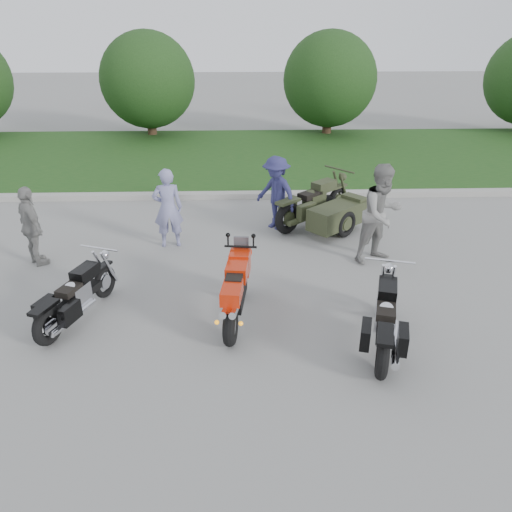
{
  "coord_description": "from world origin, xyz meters",
  "views": [
    {
      "loc": [
        0.47,
        -6.72,
        4.37
      ],
      "look_at": [
        0.72,
        0.72,
        0.8
      ],
      "focal_mm": 35.0,
      "sensor_mm": 36.0,
      "label": 1
    }
  ],
  "objects_px": {
    "cruiser_left": "(75,299)",
    "cruiser_sidecar": "(326,211)",
    "person_denim": "(276,193)",
    "person_back": "(32,227)",
    "cruiser_right": "(385,321)",
    "person_stripe": "(168,208)",
    "person_grey": "(382,214)",
    "sportbike_red": "(236,290)"
  },
  "relations": [
    {
      "from": "person_stripe",
      "to": "person_back",
      "type": "bearing_deg",
      "value": 8.39
    },
    {
      "from": "person_stripe",
      "to": "person_denim",
      "type": "bearing_deg",
      "value": -167.67
    },
    {
      "from": "sportbike_red",
      "to": "cruiser_left",
      "type": "xyz_separation_m",
      "value": [
        -2.52,
        0.06,
        -0.15
      ]
    },
    {
      "from": "person_grey",
      "to": "person_stripe",
      "type": "bearing_deg",
      "value": 140.98
    },
    {
      "from": "person_back",
      "to": "cruiser_right",
      "type": "bearing_deg",
      "value": -156.85
    },
    {
      "from": "sportbike_red",
      "to": "person_back",
      "type": "xyz_separation_m",
      "value": [
        -3.88,
        2.14,
        0.24
      ]
    },
    {
      "from": "sportbike_red",
      "to": "cruiser_sidecar",
      "type": "distance_m",
      "value": 4.2
    },
    {
      "from": "cruiser_left",
      "to": "person_back",
      "type": "relative_size",
      "value": 1.25
    },
    {
      "from": "cruiser_left",
      "to": "cruiser_sidecar",
      "type": "distance_m",
      "value": 5.8
    },
    {
      "from": "cruiser_left",
      "to": "cruiser_right",
      "type": "relative_size",
      "value": 0.91
    },
    {
      "from": "cruiser_sidecar",
      "to": "person_back",
      "type": "relative_size",
      "value": 1.39
    },
    {
      "from": "person_grey",
      "to": "cruiser_left",
      "type": "bearing_deg",
      "value": 173.19
    },
    {
      "from": "cruiser_left",
      "to": "cruiser_sidecar",
      "type": "height_order",
      "value": "cruiser_sidecar"
    },
    {
      "from": "cruiser_right",
      "to": "cruiser_sidecar",
      "type": "xyz_separation_m",
      "value": [
        -0.14,
        4.47,
        0.02
      ]
    },
    {
      "from": "person_grey",
      "to": "person_denim",
      "type": "relative_size",
      "value": 1.17
    },
    {
      "from": "person_grey",
      "to": "person_denim",
      "type": "height_order",
      "value": "person_grey"
    },
    {
      "from": "cruiser_right",
      "to": "person_stripe",
      "type": "xyz_separation_m",
      "value": [
        -3.54,
        3.72,
        0.4
      ]
    },
    {
      "from": "person_denim",
      "to": "cruiser_sidecar",
      "type": "bearing_deg",
      "value": 38.54
    },
    {
      "from": "cruiser_right",
      "to": "person_denim",
      "type": "height_order",
      "value": "person_denim"
    },
    {
      "from": "sportbike_red",
      "to": "person_denim",
      "type": "relative_size",
      "value": 1.19
    },
    {
      "from": "person_stripe",
      "to": "sportbike_red",
      "type": "bearing_deg",
      "value": 106.14
    },
    {
      "from": "cruiser_sidecar",
      "to": "person_denim",
      "type": "xyz_separation_m",
      "value": [
        -1.12,
        0.15,
        0.38
      ]
    },
    {
      "from": "sportbike_red",
      "to": "cruiser_right",
      "type": "distance_m",
      "value": 2.29
    },
    {
      "from": "person_grey",
      "to": "sportbike_red",
      "type": "bearing_deg",
      "value": -170.89
    },
    {
      "from": "cruiser_left",
      "to": "person_grey",
      "type": "distance_m",
      "value": 5.73
    },
    {
      "from": "sportbike_red",
      "to": "cruiser_right",
      "type": "relative_size",
      "value": 0.92
    },
    {
      "from": "person_stripe",
      "to": "person_back",
      "type": "relative_size",
      "value": 1.07
    },
    {
      "from": "person_grey",
      "to": "person_back",
      "type": "xyz_separation_m",
      "value": [
        -6.68,
        0.04,
        -0.19
      ]
    },
    {
      "from": "person_stripe",
      "to": "person_grey",
      "type": "height_order",
      "value": "person_grey"
    },
    {
      "from": "cruiser_right",
      "to": "person_back",
      "type": "bearing_deg",
      "value": 170.31
    },
    {
      "from": "cruiser_sidecar",
      "to": "person_back",
      "type": "bearing_deg",
      "value": -116.73
    },
    {
      "from": "cruiser_left",
      "to": "person_stripe",
      "type": "relative_size",
      "value": 1.17
    },
    {
      "from": "cruiser_sidecar",
      "to": "person_denim",
      "type": "bearing_deg",
      "value": -139.31
    },
    {
      "from": "person_stripe",
      "to": "person_back",
      "type": "distance_m",
      "value": 2.61
    },
    {
      "from": "cruiser_sidecar",
      "to": "person_grey",
      "type": "height_order",
      "value": "person_grey"
    },
    {
      "from": "person_denim",
      "to": "person_stripe",
      "type": "bearing_deg",
      "value": -111.96
    },
    {
      "from": "person_stripe",
      "to": "person_denim",
      "type": "height_order",
      "value": "person_stripe"
    },
    {
      "from": "cruiser_sidecar",
      "to": "person_stripe",
      "type": "height_order",
      "value": "person_stripe"
    },
    {
      "from": "sportbike_red",
      "to": "person_denim",
      "type": "xyz_separation_m",
      "value": [
        0.89,
        3.84,
        0.28
      ]
    },
    {
      "from": "sportbike_red",
      "to": "person_grey",
      "type": "height_order",
      "value": "person_grey"
    },
    {
      "from": "person_denim",
      "to": "person_grey",
      "type": "bearing_deg",
      "value": 3.95
    },
    {
      "from": "person_stripe",
      "to": "person_back",
      "type": "height_order",
      "value": "person_stripe"
    }
  ]
}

